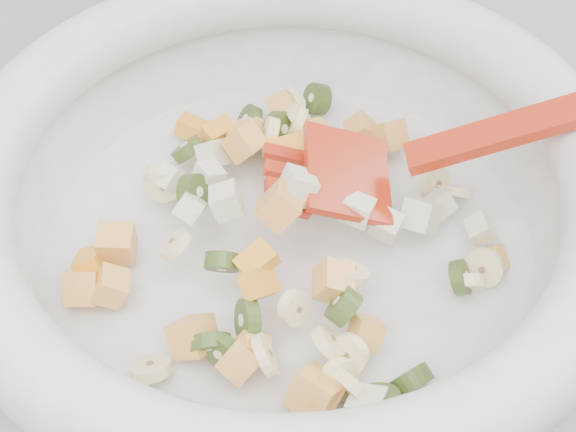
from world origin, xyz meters
TOP-DOWN VIEW (x-y plane):
  - counter at (0.00, 1.45)m, footprint 2.00×0.60m
  - mixing_bowl at (-0.16, 1.41)m, footprint 0.50×0.44m

SIDE VIEW (x-z plane):
  - counter at x=0.00m, z-range 0.00..0.90m
  - mixing_bowl at x=-0.16m, z-range 0.88..1.05m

